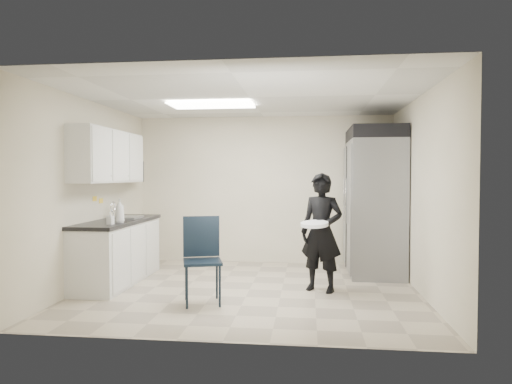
# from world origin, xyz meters

# --- Properties ---
(floor) EXTENTS (4.50, 4.50, 0.00)m
(floor) POSITION_xyz_m (0.00, 0.00, 0.00)
(floor) COLOR tan
(floor) RESTS_ON ground
(ceiling) EXTENTS (4.50, 4.50, 0.00)m
(ceiling) POSITION_xyz_m (0.00, 0.00, 2.60)
(ceiling) COLOR silver
(ceiling) RESTS_ON back_wall
(back_wall) EXTENTS (4.50, 0.00, 4.50)m
(back_wall) POSITION_xyz_m (0.00, 2.00, 1.30)
(back_wall) COLOR beige
(back_wall) RESTS_ON floor
(left_wall) EXTENTS (0.00, 4.00, 4.00)m
(left_wall) POSITION_xyz_m (-2.25, 0.00, 1.30)
(left_wall) COLOR beige
(left_wall) RESTS_ON floor
(right_wall) EXTENTS (0.00, 4.00, 4.00)m
(right_wall) POSITION_xyz_m (2.25, 0.00, 1.30)
(right_wall) COLOR beige
(right_wall) RESTS_ON floor
(ceiling_panel) EXTENTS (1.20, 0.60, 0.02)m
(ceiling_panel) POSITION_xyz_m (-0.60, 0.40, 2.57)
(ceiling_panel) COLOR white
(ceiling_panel) RESTS_ON ceiling
(lower_counter) EXTENTS (0.60, 1.90, 0.86)m
(lower_counter) POSITION_xyz_m (-1.95, 0.20, 0.43)
(lower_counter) COLOR silver
(lower_counter) RESTS_ON floor
(countertop) EXTENTS (0.64, 1.95, 0.05)m
(countertop) POSITION_xyz_m (-1.95, 0.20, 0.89)
(countertop) COLOR black
(countertop) RESTS_ON lower_counter
(sink) EXTENTS (0.42, 0.40, 0.14)m
(sink) POSITION_xyz_m (-1.93, 0.45, 0.87)
(sink) COLOR gray
(sink) RESTS_ON countertop
(faucet) EXTENTS (0.02, 0.02, 0.24)m
(faucet) POSITION_xyz_m (-2.13, 0.45, 1.02)
(faucet) COLOR silver
(faucet) RESTS_ON countertop
(upper_cabinets) EXTENTS (0.35, 1.80, 0.75)m
(upper_cabinets) POSITION_xyz_m (-2.08, 0.20, 1.83)
(upper_cabinets) COLOR silver
(upper_cabinets) RESTS_ON left_wall
(towel_dispenser) EXTENTS (0.22, 0.30, 0.35)m
(towel_dispenser) POSITION_xyz_m (-2.14, 1.35, 1.62)
(towel_dispenser) COLOR black
(towel_dispenser) RESTS_ON left_wall
(notice_sticker_left) EXTENTS (0.00, 0.12, 0.07)m
(notice_sticker_left) POSITION_xyz_m (-2.24, 0.10, 1.22)
(notice_sticker_left) COLOR yellow
(notice_sticker_left) RESTS_ON left_wall
(notice_sticker_right) EXTENTS (0.00, 0.12, 0.07)m
(notice_sticker_right) POSITION_xyz_m (-2.24, 0.30, 1.18)
(notice_sticker_right) COLOR yellow
(notice_sticker_right) RESTS_ON left_wall
(commercial_fridge) EXTENTS (0.80, 1.35, 2.10)m
(commercial_fridge) POSITION_xyz_m (1.83, 1.27, 1.05)
(commercial_fridge) COLOR gray
(commercial_fridge) RESTS_ON floor
(fridge_compressor) EXTENTS (0.80, 1.35, 0.20)m
(fridge_compressor) POSITION_xyz_m (1.83, 1.27, 2.20)
(fridge_compressor) COLOR black
(fridge_compressor) RESTS_ON commercial_fridge
(folding_chair) EXTENTS (0.56, 0.56, 1.01)m
(folding_chair) POSITION_xyz_m (-0.48, -0.74, 0.51)
(folding_chair) COLOR black
(folding_chair) RESTS_ON floor
(man_tuxedo) EXTENTS (0.69, 0.58, 1.58)m
(man_tuxedo) POSITION_xyz_m (0.97, 0.03, 0.79)
(man_tuxedo) COLOR black
(man_tuxedo) RESTS_ON floor
(bucket_lid) EXTENTS (0.47, 0.47, 0.04)m
(bucket_lid) POSITION_xyz_m (0.87, -0.20, 0.92)
(bucket_lid) COLOR white
(bucket_lid) RESTS_ON man_tuxedo
(soap_bottle_a) EXTENTS (0.17, 0.17, 0.33)m
(soap_bottle_a) POSITION_xyz_m (-1.75, -0.19, 1.07)
(soap_bottle_a) COLOR white
(soap_bottle_a) RESTS_ON countertop
(soap_bottle_b) EXTENTS (0.08, 0.09, 0.16)m
(soap_bottle_b) POSITION_xyz_m (-1.78, -0.42, 0.99)
(soap_bottle_b) COLOR #AEACB8
(soap_bottle_b) RESTS_ON countertop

